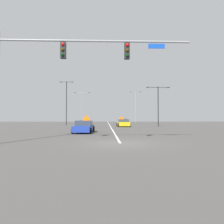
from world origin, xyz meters
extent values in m
plane|color=#4C4947|center=(0.00, 0.00, 0.00)|extent=(133.48, 133.48, 0.00)
cube|color=white|center=(0.00, 37.08, 0.00)|extent=(0.16, 74.15, 0.01)
cylinder|color=gray|center=(-1.63, 0.00, 6.68)|extent=(12.48, 0.14, 0.14)
cube|color=black|center=(-3.71, 0.00, 6.04)|extent=(0.34, 0.32, 1.05)
sphere|color=red|center=(-3.71, -0.17, 6.39)|extent=(0.22, 0.22, 0.22)
sphere|color=#3C3106|center=(-3.71, -0.17, 6.04)|extent=(0.22, 0.22, 0.22)
sphere|color=black|center=(-3.71, -0.17, 5.69)|extent=(0.22, 0.22, 0.22)
cube|color=black|center=(0.45, 0.00, 6.04)|extent=(0.34, 0.32, 1.05)
sphere|color=red|center=(0.45, -0.17, 6.39)|extent=(0.22, 0.22, 0.22)
sphere|color=#3C3106|center=(0.45, -0.17, 6.04)|extent=(0.22, 0.22, 0.22)
sphere|color=black|center=(0.45, -0.17, 5.69)|extent=(0.22, 0.22, 0.22)
cube|color=#1447B7|center=(2.41, 0.00, 6.39)|extent=(1.10, 0.03, 0.32)
cylinder|color=gray|center=(-7.82, 47.73, 4.60)|extent=(0.16, 0.16, 9.19)
cylinder|color=gray|center=(-8.86, 47.73, 9.04)|extent=(2.08, 0.08, 0.08)
cube|color=#262628|center=(-9.90, 47.73, 9.04)|extent=(0.44, 0.24, 0.14)
cylinder|color=gray|center=(-6.78, 47.73, 9.04)|extent=(2.08, 0.08, 0.08)
cube|color=#262628|center=(-5.74, 47.73, 9.04)|extent=(0.44, 0.24, 0.14)
cylinder|color=gray|center=(8.44, 49.32, 4.86)|extent=(0.16, 0.16, 9.72)
cylinder|color=gray|center=(7.71, 49.32, 9.57)|extent=(1.46, 0.08, 0.08)
cube|color=#262628|center=(6.98, 49.32, 9.57)|extent=(0.44, 0.24, 0.14)
cylinder|color=gray|center=(9.17, 49.32, 9.57)|extent=(1.46, 0.08, 0.08)
cube|color=#262628|center=(9.90, 49.32, 9.57)|extent=(0.44, 0.24, 0.14)
cylinder|color=black|center=(8.80, 24.01, 3.68)|extent=(0.16, 0.16, 7.36)
cylinder|color=black|center=(7.83, 24.01, 7.21)|extent=(1.93, 0.08, 0.08)
cube|color=#262628|center=(6.87, 24.01, 7.21)|extent=(0.44, 0.24, 0.14)
cylinder|color=black|center=(9.76, 24.01, 7.21)|extent=(1.93, 0.08, 0.08)
cube|color=#262628|center=(10.73, 24.01, 7.21)|extent=(0.44, 0.24, 0.14)
cylinder|color=black|center=(-9.28, 30.84, 4.72)|extent=(0.16, 0.16, 9.44)
cylinder|color=black|center=(-9.89, 30.84, 9.29)|extent=(1.23, 0.08, 0.08)
cube|color=#262628|center=(-10.50, 30.84, 9.29)|extent=(0.44, 0.24, 0.14)
cylinder|color=black|center=(-8.66, 30.84, 9.29)|extent=(1.23, 0.08, 0.08)
cube|color=#262628|center=(-8.05, 30.84, 9.29)|extent=(0.44, 0.24, 0.14)
cube|color=orange|center=(2.70, 32.65, 1.37)|extent=(1.17, 0.08, 1.17)
cylinder|color=black|center=(2.48, 32.66, 0.38)|extent=(0.05, 0.05, 0.76)
cylinder|color=black|center=(2.93, 32.64, 0.38)|extent=(0.05, 0.05, 0.76)
cube|color=orange|center=(-3.67, 16.27, 1.41)|extent=(1.17, 0.25, 1.18)
cylinder|color=black|center=(-3.90, 16.31, 0.40)|extent=(0.05, 0.05, 0.79)
cylinder|color=black|center=(-3.45, 16.23, 0.40)|extent=(0.05, 0.05, 0.79)
cube|color=#B7BABF|center=(3.85, 39.49, 0.46)|extent=(1.84, 4.00, 0.60)
cube|color=#333D47|center=(3.86, 39.29, 1.04)|extent=(1.61, 2.02, 0.57)
cylinder|color=black|center=(4.67, 40.89, 0.32)|extent=(0.24, 0.65, 0.64)
cylinder|color=black|center=(2.95, 40.84, 0.32)|extent=(0.24, 0.65, 0.64)
cylinder|color=black|center=(4.75, 38.13, 0.32)|extent=(0.24, 0.65, 0.64)
cylinder|color=black|center=(3.03, 38.08, 0.32)|extent=(0.24, 0.65, 0.64)
cube|color=#1E389E|center=(-3.33, 9.35, 0.47)|extent=(2.02, 4.56, 0.63)
cube|color=#333D47|center=(-3.32, 9.57, 1.06)|extent=(1.75, 2.45, 0.54)
cylinder|color=black|center=(-4.31, 7.82, 0.32)|extent=(0.25, 0.65, 0.64)
cylinder|color=black|center=(-2.49, 7.74, 0.32)|extent=(0.25, 0.65, 0.64)
cylinder|color=black|center=(-4.17, 10.96, 0.32)|extent=(0.25, 0.65, 0.64)
cylinder|color=black|center=(-2.35, 10.87, 0.32)|extent=(0.25, 0.65, 0.64)
cube|color=orange|center=(-4.25, 19.71, 0.48)|extent=(1.87, 4.53, 0.64)
cube|color=#333D47|center=(-4.24, 19.93, 1.02)|extent=(1.62, 2.07, 0.46)
cylinder|color=black|center=(-5.16, 18.17, 0.32)|extent=(0.24, 0.65, 0.64)
cylinder|color=black|center=(-3.43, 18.11, 0.32)|extent=(0.24, 0.65, 0.64)
cylinder|color=black|center=(-5.06, 21.30, 0.32)|extent=(0.24, 0.65, 0.64)
cylinder|color=black|center=(-3.33, 21.25, 0.32)|extent=(0.24, 0.65, 0.64)
cube|color=gold|center=(2.31, 23.69, 0.51)|extent=(2.10, 4.07, 0.70)
cube|color=#333D47|center=(2.32, 23.49, 1.09)|extent=(1.84, 2.26, 0.46)
cylinder|color=black|center=(3.23, 25.13, 0.32)|extent=(0.25, 0.65, 0.64)
cylinder|color=black|center=(1.28, 25.05, 0.32)|extent=(0.25, 0.65, 0.64)
cylinder|color=black|center=(3.34, 22.33, 0.32)|extent=(0.25, 0.65, 0.64)
cylinder|color=black|center=(1.39, 22.26, 0.32)|extent=(0.25, 0.65, 0.64)
camera|label=1|loc=(-0.99, -13.29, 1.69)|focal=32.84mm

